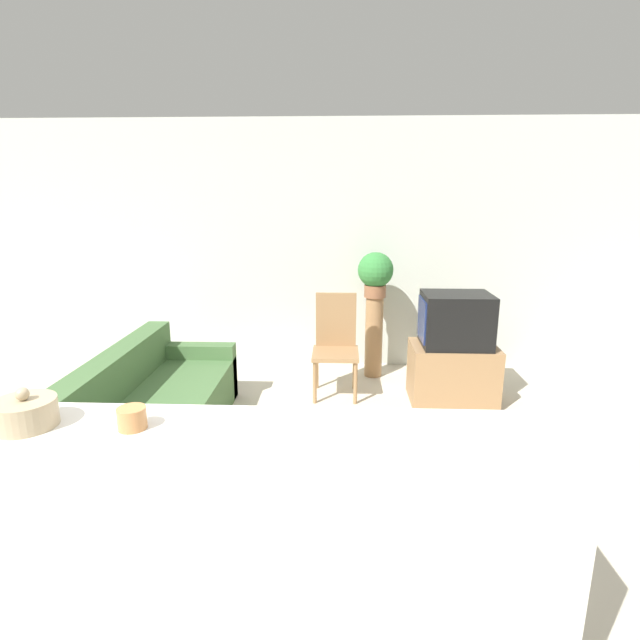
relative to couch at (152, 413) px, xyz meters
name	(u,v)px	position (x,y,z in m)	size (l,w,h in m)	color
ground_plane	(227,582)	(0.90, -1.42, -0.26)	(14.00, 14.00, 0.00)	beige
wall_back	(290,247)	(0.90, 2.01, 1.09)	(9.00, 0.06, 2.70)	silver
couch	(152,413)	(0.00, 0.00, 0.00)	(0.83, 2.05, 0.74)	#476B3D
tv_stand	(452,373)	(2.53, 0.97, 0.01)	(0.79, 0.54, 0.55)	#9E754C
television	(455,320)	(2.52, 0.97, 0.53)	(0.63, 0.50, 0.49)	black
wooden_chair	(336,341)	(1.42, 1.12, 0.26)	(0.44, 0.44, 0.98)	#9E754C
plant_stand	(374,337)	(1.82, 1.62, 0.17)	(0.19, 0.19, 0.87)	#9E754C
potted_plant	(376,272)	(1.82, 1.62, 0.87)	(0.37, 0.37, 0.47)	#8E5B3D
foreground_counter	(194,556)	(0.90, -1.88, 0.28)	(2.81, 0.44, 1.08)	silver
decorative_bowl	(25,413)	(0.31, -1.88, 0.87)	(0.22, 0.22, 0.15)	tan
candle_jar	(132,418)	(0.71, -1.88, 0.86)	(0.10, 0.10, 0.08)	#C6844C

